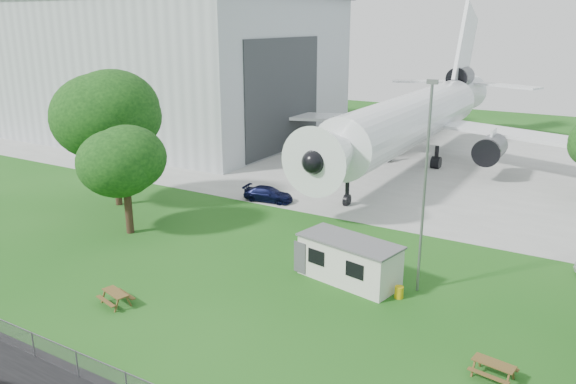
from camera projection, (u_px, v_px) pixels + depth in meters
The scene contains 11 objects.
ground at pixel (240, 300), 31.58m from camera, with size 160.00×160.00×0.00m, color #2E6A22.
concrete_apron at pixel (436, 161), 62.87m from camera, with size 120.00×46.00×0.03m, color #B7B7B2.
hangar at pixel (164, 64), 76.97m from camera, with size 43.00×31.00×18.55m.
airliner at pixel (416, 116), 60.55m from camera, with size 46.36×47.73×17.69m.
site_cabin at pixel (349, 260), 33.55m from camera, with size 6.96×3.87×2.62m.
picnic_west at pixel (116, 304), 31.06m from camera, with size 1.80×1.50×0.76m, color brown, non-canonical shape.
picnic_east at pixel (492, 378), 24.67m from camera, with size 1.80×1.50×0.76m, color brown, non-canonical shape.
lamp_mast at pixel (424, 192), 30.95m from camera, with size 0.16×0.16×12.00m, color slate.
tree_west_big at pixel (111, 116), 45.80m from camera, with size 8.67×8.67×11.97m.
tree_west_small at pixel (125, 164), 40.11m from camera, with size 6.78×6.78×8.65m.
car_apron_van at pixel (268, 194), 48.69m from camera, with size 1.78×4.37×1.27m, color black.
Camera 1 is at (16.77, -23.12, 15.00)m, focal length 35.00 mm.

